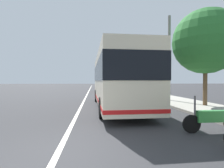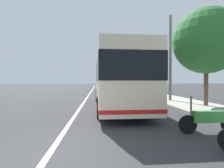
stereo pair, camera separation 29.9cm
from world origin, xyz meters
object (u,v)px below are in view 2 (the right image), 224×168
at_px(coach_bus, 116,78).
at_px(utility_pole, 170,59).
at_px(roadside_tree_mid_block, 206,41).
at_px(roadside_tree_far_block, 140,61).
at_px(motorcycle_angled, 209,119).
at_px(car_ahead_same_lane, 106,85).
at_px(car_oncoming, 105,87).

xyz_separation_m(coach_bus, utility_pole, (2.66, -4.81, 1.65)).
distance_m(roadside_tree_mid_block, utility_pole, 3.56).
xyz_separation_m(roadside_tree_mid_block, roadside_tree_far_block, (18.64, -0.03, 0.72)).
bearing_deg(motorcycle_angled, car_ahead_same_lane, -87.03).
xyz_separation_m(car_oncoming, car_ahead_same_lane, (14.81, -0.67, -0.07)).
bearing_deg(car_oncoming, roadside_tree_mid_block, -165.59).
bearing_deg(car_oncoming, utility_pole, -165.40).
bearing_deg(utility_pole, car_ahead_same_lane, 8.14).
xyz_separation_m(motorcycle_angled, roadside_tree_mid_block, (5.53, -3.36, 3.89)).
bearing_deg(coach_bus, motorcycle_angled, -159.27).
relative_size(car_oncoming, roadside_tree_mid_block, 0.72).
height_order(roadside_tree_mid_block, utility_pole, utility_pole).
bearing_deg(car_ahead_same_lane, roadside_tree_mid_block, -172.61).
bearing_deg(coach_bus, car_ahead_same_lane, -2.34).
distance_m(coach_bus, roadside_tree_far_block, 19.17).
distance_m(car_oncoming, utility_pole, 15.56).
bearing_deg(roadside_tree_far_block, car_oncoming, 97.84).
bearing_deg(roadside_tree_mid_block, car_oncoming, 18.36).
bearing_deg(car_ahead_same_lane, car_oncoming, 175.67).
xyz_separation_m(car_ahead_same_lane, utility_pole, (-29.31, -4.19, 2.93)).
relative_size(coach_bus, car_oncoming, 2.31).
height_order(car_ahead_same_lane, roadside_tree_far_block, roadside_tree_far_block).
distance_m(motorcycle_angled, car_ahead_same_lane, 38.21).
height_order(car_oncoming, roadside_tree_mid_block, roadside_tree_mid_block).
xyz_separation_m(coach_bus, car_oncoming, (17.16, 0.06, -1.22)).
relative_size(car_oncoming, roadside_tree_far_block, 0.65).
xyz_separation_m(car_oncoming, roadside_tree_far_block, (0.82, -5.94, 4.33)).
relative_size(car_ahead_same_lane, utility_pole, 0.61).
distance_m(motorcycle_angled, car_oncoming, 23.49).
height_order(coach_bus, motorcycle_angled, coach_bus).
height_order(roadside_tree_far_block, utility_pole, roadside_tree_far_block).
relative_size(car_ahead_same_lane, roadside_tree_mid_block, 0.68).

